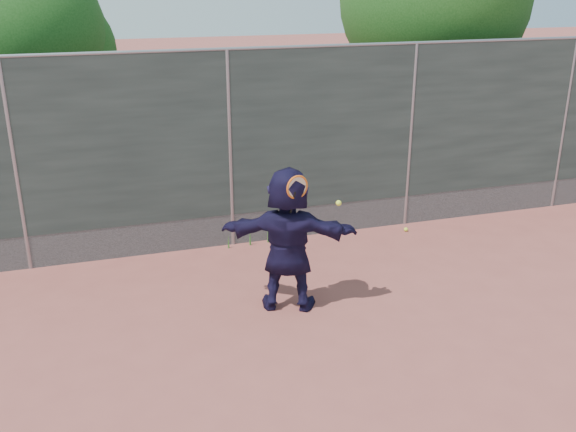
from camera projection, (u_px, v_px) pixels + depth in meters
name	position (u px, v px, depth m)	size (l,w,h in m)	color
ground	(304.00, 364.00, 7.00)	(80.00, 80.00, 0.00)	#9E4C42
player	(288.00, 239.00, 7.91)	(1.71, 0.55, 1.85)	#171233
ball_ground	(406.00, 229.00, 10.62)	(0.07, 0.07, 0.07)	#E7FB37
fence	(230.00, 146.00, 9.58)	(20.00, 0.06, 3.03)	#38423D
swing_action	(301.00, 190.00, 7.51)	(0.69, 0.17, 0.51)	orange
tree_right	(441.00, 3.00, 12.23)	(3.78, 3.60, 5.39)	#382314
tree_left	(27.00, 40.00, 11.03)	(3.15, 3.00, 4.53)	#382314
weed_clump	(253.00, 237.00, 10.06)	(0.68, 0.07, 0.30)	#387226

